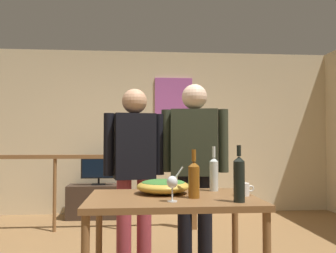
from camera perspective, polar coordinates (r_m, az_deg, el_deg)
The scene contains 14 objects.
back_wall at distance 5.79m, azimuth -4.24°, elevation -0.81°, with size 6.22×0.10×2.58m, color beige.
framed_picture at distance 5.80m, azimuth 0.89°, elevation 4.61°, with size 0.60×0.03×0.64m, color #B658AA.
stair_railing at distance 4.71m, azimuth -10.76°, elevation -8.06°, with size 3.61×0.10×1.02m.
tv_console at distance 5.55m, azimuth -10.98°, elevation -11.58°, with size 0.90×0.40×0.49m, color #38281E.
flat_screen_tv at distance 5.46m, azimuth -10.98°, elevation -6.66°, with size 0.51×0.12×0.40m.
serving_table at distance 2.53m, azimuth 0.69°, elevation -12.93°, with size 1.15×0.80×0.76m.
salad_bowl at distance 2.64m, azimuth -0.77°, elevation -9.37°, with size 0.39×0.39×0.20m.
wine_glass at distance 2.29m, azimuth 0.67°, elevation -9.02°, with size 0.07×0.07×0.16m.
wine_bottle_amber at distance 2.43m, azimuth 4.14°, elevation -8.26°, with size 0.08×0.08×0.33m.
wine_bottle_clear at distance 2.79m, azimuth 7.30°, elevation -7.37°, with size 0.07×0.07×0.34m.
wine_bottle_dark at distance 2.31m, azimuth 11.23°, elevation -8.05°, with size 0.07×0.07×0.36m.
mug_white at distance 2.59m, azimuth 11.86°, elevation -9.74°, with size 0.13×0.09×0.09m.
person_standing_left at distance 3.21m, azimuth -5.38°, elevation -5.92°, with size 0.54×0.28×1.61m.
person_standing_right at distance 3.24m, azimuth 4.26°, elevation -5.10°, with size 0.59×0.29×1.66m.
Camera 1 is at (-0.04, -2.98, 1.15)m, focal length 38.36 mm.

